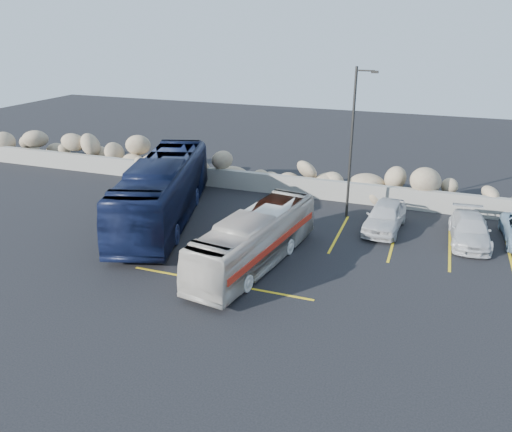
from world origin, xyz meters
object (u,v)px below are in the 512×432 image
(vintage_bus, at_px, (255,239))
(car_a, at_px, (385,216))
(tour_coach, at_px, (163,190))
(car_c, at_px, (470,230))
(lamppost, at_px, (353,140))

(vintage_bus, height_order, car_a, vintage_bus)
(vintage_bus, distance_m, tour_coach, 7.28)
(tour_coach, relative_size, car_c, 2.78)
(car_c, bearing_deg, lamppost, 165.03)
(vintage_bus, height_order, car_c, vintage_bus)
(car_c, bearing_deg, tour_coach, -173.79)
(tour_coach, distance_m, car_c, 15.66)
(lamppost, xyz_separation_m, car_c, (6.17, -1.29, -3.66))
(lamppost, bearing_deg, car_c, -11.80)
(tour_coach, relative_size, car_a, 2.81)
(car_c, bearing_deg, vintage_bus, -149.86)
(vintage_bus, bearing_deg, car_c, 41.80)
(vintage_bus, xyz_separation_m, car_c, (8.97, 5.89, -0.57))
(vintage_bus, relative_size, car_c, 1.98)
(lamppost, relative_size, tour_coach, 0.66)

